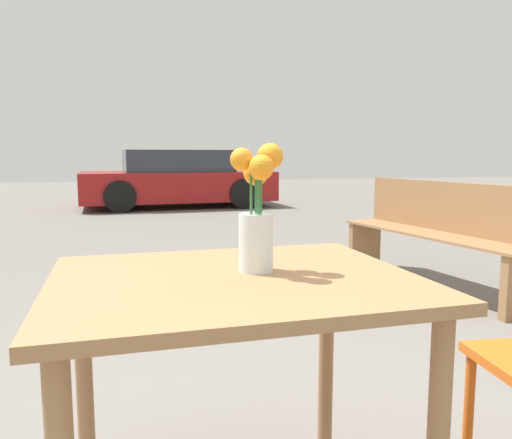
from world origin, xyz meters
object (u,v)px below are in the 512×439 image
Objects in this scene: table_front at (235,319)px; bench_near at (437,229)px; flower_vase at (257,216)px; parked_car at (177,179)px.

bench_near reaches higher than table_front.
flower_vase is at bearing -132.05° from bench_near.
table_front is 2.79× the size of flower_vase.
flower_vase is (0.07, 0.04, 0.26)m from table_front.
flower_vase is 0.18× the size of bench_near.
table_front is 3.10m from bench_near.
bench_near is at bearing 47.95° from flower_vase.
table_front is at bearing -93.65° from parked_car.
parked_car reaches higher than table_front.
parked_car is (0.59, 9.26, -0.08)m from table_front.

